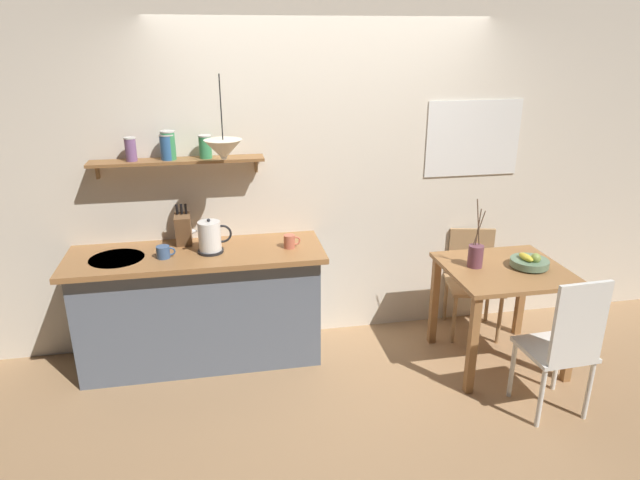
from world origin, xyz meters
name	(u,v)px	position (x,y,z in m)	size (l,w,h in m)	color
ground_plane	(339,368)	(0.00, 0.00, 0.00)	(14.00, 14.00, 0.00)	#A87F56
back_wall	(348,173)	(0.20, 0.65, 1.35)	(6.80, 0.11, 2.70)	silver
kitchen_counter	(201,306)	(-1.00, 0.32, 0.46)	(1.83, 0.63, 0.90)	slate
wall_shelf	(174,153)	(-1.11, 0.49, 1.59)	(1.22, 0.20, 0.33)	brown
dining_table	(503,284)	(1.21, -0.11, 0.64)	(0.86, 0.80, 0.78)	#9E6B3D
dining_chair_near	(565,343)	(1.28, -0.80, 0.54)	(0.43, 0.41, 1.00)	white
dining_chair_far	(472,276)	(1.23, 0.42, 0.48)	(0.51, 0.52, 0.85)	tan
fruit_bowl	(530,262)	(1.38, -0.14, 0.82)	(0.27, 0.27, 0.12)	slate
twig_vase	(476,255)	(1.00, -0.05, 0.87)	(0.11, 0.11, 0.52)	brown
electric_kettle	(210,237)	(-0.89, 0.27, 1.02)	(0.27, 0.18, 0.25)	black
knife_block	(183,229)	(-1.09, 0.45, 1.03)	(0.11, 0.16, 0.33)	brown
coffee_mug_by_sink	(164,252)	(-1.22, 0.23, 0.95)	(0.13, 0.09, 0.09)	#3D5B89
coffee_mug_spare	(290,241)	(-0.32, 0.26, 0.95)	(0.12, 0.08, 0.10)	#C6664C
pendant_lamp	(223,150)	(-0.76, 0.19, 1.66)	(0.25, 0.25, 0.55)	black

